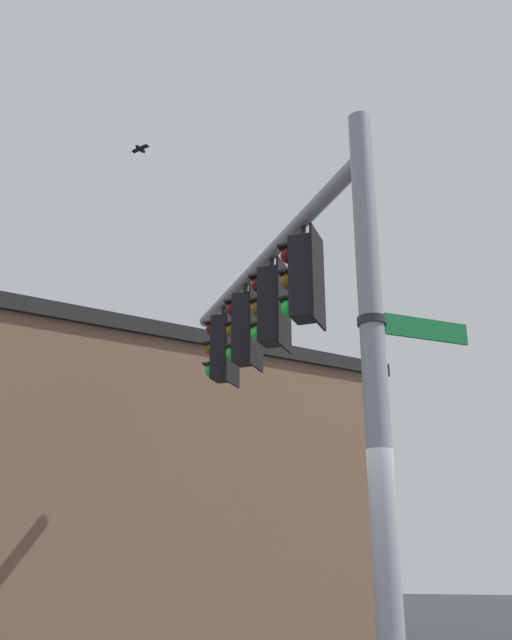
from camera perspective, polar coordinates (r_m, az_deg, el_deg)
signal_pole at (r=6.63m, az=9.89°, el=-5.70°), size 0.25×0.25×6.13m
mast_arm at (r=9.82m, az=0.66°, el=4.96°), size 4.23×3.87×0.20m
traffic_light_nearest_pole at (r=8.42m, az=3.88°, el=3.44°), size 0.54×0.49×1.31m
traffic_light_mid_inner at (r=9.28m, az=1.21°, el=1.14°), size 0.54×0.49×1.31m
traffic_light_mid_outer at (r=10.16m, az=-1.00°, el=-0.76°), size 0.54×0.49×1.31m
traffic_light_arm_end at (r=11.06m, az=-2.86°, el=-2.36°), size 0.54×0.49×1.31m
street_name_sign at (r=7.00m, az=11.84°, el=-0.45°), size 0.91×0.99×0.22m
bird_flying at (r=12.80m, az=-9.55°, el=13.81°), size 0.26×0.36×0.08m
storefront_building at (r=15.21m, az=-15.09°, el=-13.43°), size 13.60×12.40×6.00m
tree_by_storefront at (r=17.83m, az=-6.57°, el=-9.59°), size 3.09×3.09×6.20m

